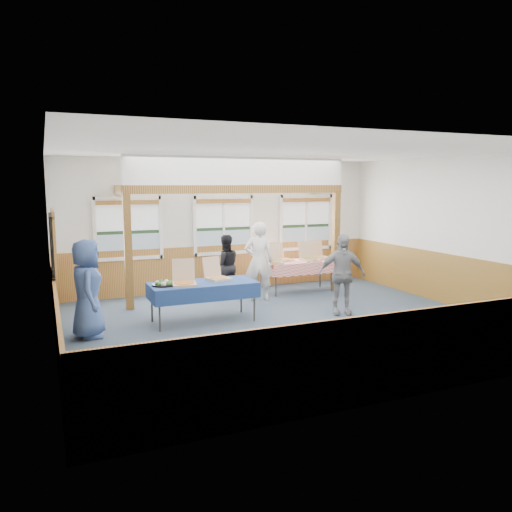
{
  "coord_description": "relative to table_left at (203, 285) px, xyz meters",
  "views": [
    {
      "loc": [
        -4.06,
        -8.13,
        2.6
      ],
      "look_at": [
        -0.18,
        1.0,
        1.17
      ],
      "focal_mm": 35.0,
      "sensor_mm": 36.0,
      "label": 1
    }
  ],
  "objects": [
    {
      "name": "floor",
      "position": [
        1.36,
        -0.79,
        -0.7
      ],
      "size": [
        8.0,
        8.0,
        0.0
      ],
      "primitive_type": "plane",
      "color": "#2B3746",
      "rests_on": "ground"
    },
    {
      "name": "ceiling",
      "position": [
        1.36,
        -0.79,
        2.5
      ],
      "size": [
        8.0,
        8.0,
        0.0
      ],
      "primitive_type": "plane",
      "rotation": [
        3.14,
        0.0,
        0.0
      ],
      "color": "white",
      "rests_on": "wall_back"
    },
    {
      "name": "wall_back",
      "position": [
        1.36,
        2.71,
        0.9
      ],
      "size": [
        8.0,
        0.0,
        8.0
      ],
      "primitive_type": "plane",
      "rotation": [
        1.57,
        0.0,
        0.0
      ],
      "color": "silver",
      "rests_on": "floor"
    },
    {
      "name": "wall_front",
      "position": [
        1.36,
        -4.29,
        0.9
      ],
      "size": [
        8.0,
        0.0,
        8.0
      ],
      "primitive_type": "plane",
      "rotation": [
        -1.57,
        0.0,
        0.0
      ],
      "color": "silver",
      "rests_on": "floor"
    },
    {
      "name": "wall_left",
      "position": [
        -2.64,
        -0.79,
        0.9
      ],
      "size": [
        0.0,
        8.0,
        8.0
      ],
      "primitive_type": "plane",
      "rotation": [
        1.57,
        0.0,
        1.57
      ],
      "color": "silver",
      "rests_on": "floor"
    },
    {
      "name": "wall_right",
      "position": [
        5.36,
        -0.79,
        0.9
      ],
      "size": [
        0.0,
        8.0,
        8.0
      ],
      "primitive_type": "plane",
      "rotation": [
        1.57,
        0.0,
        -1.57
      ],
      "color": "silver",
      "rests_on": "floor"
    },
    {
      "name": "wainscot_back",
      "position": [
        1.36,
        2.68,
        -0.15
      ],
      "size": [
        7.98,
        0.05,
        1.1
      ],
      "primitive_type": "cube",
      "color": "brown",
      "rests_on": "floor"
    },
    {
      "name": "wainscot_front",
      "position": [
        1.36,
        -4.27,
        -0.15
      ],
      "size": [
        7.98,
        0.05,
        1.1
      ],
      "primitive_type": "cube",
      "color": "brown",
      "rests_on": "floor"
    },
    {
      "name": "wainscot_left",
      "position": [
        -2.62,
        -0.79,
        -0.15
      ],
      "size": [
        0.05,
        6.98,
        1.1
      ],
      "primitive_type": "cube",
      "color": "brown",
      "rests_on": "floor"
    },
    {
      "name": "wainscot_right",
      "position": [
        5.33,
        -0.79,
        -0.15
      ],
      "size": [
        0.05,
        6.98,
        1.1
      ],
      "primitive_type": "cube",
      "color": "brown",
      "rests_on": "floor"
    },
    {
      "name": "cased_opening",
      "position": [
        -2.6,
        0.11,
        0.35
      ],
      "size": [
        0.06,
        1.3,
        2.1
      ],
      "primitive_type": "cube",
      "color": "#383838",
      "rests_on": "wall_left"
    },
    {
      "name": "window_left",
      "position": [
        -0.94,
        2.66,
        0.97
      ],
      "size": [
        1.56,
        0.1,
        1.46
      ],
      "color": "white",
      "rests_on": "wall_back"
    },
    {
      "name": "window_mid",
      "position": [
        1.36,
        2.66,
        0.97
      ],
      "size": [
        1.56,
        0.1,
        1.46
      ],
      "color": "white",
      "rests_on": "wall_back"
    },
    {
      "name": "window_right",
      "position": [
        3.66,
        2.66,
        0.97
      ],
      "size": [
        1.56,
        0.1,
        1.46
      ],
      "color": "white",
      "rests_on": "wall_back"
    },
    {
      "name": "post_left",
      "position": [
        -1.14,
        1.51,
        0.5
      ],
      "size": [
        0.15,
        0.15,
        2.4
      ],
      "primitive_type": "cube",
      "color": "#522B12",
      "rests_on": "floor"
    },
    {
      "name": "post_right",
      "position": [
        3.86,
        1.51,
        0.5
      ],
      "size": [
        0.15,
        0.15,
        2.4
      ],
      "primitive_type": "cube",
      "color": "#522B12",
      "rests_on": "floor"
    },
    {
      "name": "cross_beam",
      "position": [
        1.36,
        1.51,
        1.79
      ],
      "size": [
        5.15,
        0.18,
        0.18
      ],
      "primitive_type": "cube",
      "color": "#522B12",
      "rests_on": "post_left"
    },
    {
      "name": "table_left",
      "position": [
        0.0,
        0.0,
        0.0
      ],
      "size": [
        2.18,
        1.64,
        0.76
      ],
      "rotation": [
        0.0,
        0.0,
        0.39
      ],
      "color": "#383838",
      "rests_on": "floor"
    },
    {
      "name": "table_right",
      "position": [
        2.94,
        1.66,
        -0.01
      ],
      "size": [
        1.81,
        1.08,
        0.76
      ],
      "rotation": [
        0.0,
        0.0,
        -0.2
      ],
      "color": "#383838",
      "rests_on": "floor"
    },
    {
      "name": "pizza_box_a",
      "position": [
        -0.39,
        -0.11,
        0.12
      ],
      "size": [
        0.52,
        0.59,
        0.46
      ],
      "rotation": [
        0.0,
        0.0,
        -0.21
      ],
      "color": "#CFA98A",
      "rests_on": "table_left"
    },
    {
      "name": "pizza_box_b",
      "position": [
        0.34,
        0.16,
        0.12
      ],
      "size": [
        0.5,
        0.56,
        0.43
      ],
      "rotation": [
        0.0,
        0.0,
        0.26
      ],
      "color": "#CFA98A",
      "rests_on": "table_left"
    },
    {
      "name": "pizza_box_c",
      "position": [
        2.2,
        1.56,
        0.12
      ],
      "size": [
        0.5,
        0.57,
        0.44
      ],
      "rotation": [
        0.0,
        0.0,
        -0.22
      ],
      "color": "#CFA98A",
      "rests_on": "table_right"
    },
    {
      "name": "pizza_box_d",
      "position": [
        2.58,
        1.85,
        0.12
      ],
      "size": [
        0.49,
        0.55,
        0.42
      ],
      "rotation": [
        0.0,
        0.0,
        0.27
      ],
      "color": "#CFA98A",
      "rests_on": "table_right"
    },
    {
      "name": "pizza_box_e",
      "position": [
        3.19,
        1.58,
        0.12
      ],
      "size": [
        0.42,
        0.51,
        0.45
      ],
      "rotation": [
        0.0,
        0.0,
        -0.02
      ],
      "color": "#CFA98A",
      "rests_on": "table_right"
    },
    {
      "name": "pizza_box_f",
      "position": [
        3.59,
        1.8,
        0.12
      ],
      "size": [
        0.42,
        0.5,
        0.43
      ],
      "rotation": [
        0.0,
        0.0,
        0.05
      ],
      "color": "#CFA98A",
      "rests_on": "table_right"
    },
    {
      "name": "veggie_tray",
      "position": [
        -0.75,
        0.0,
        0.08
      ],
      "size": [
        0.42,
        0.42,
        0.1
      ],
      "color": "black",
      "rests_on": "table_left"
    },
    {
      "name": "drink_glass",
      "position": [
        3.79,
        1.41,
        0.13
      ],
      "size": [
        0.07,
        0.07,
        0.15
      ],
      "primitive_type": "cylinder",
      "color": "#8C5617",
      "rests_on": "table_right"
    },
    {
      "name": "woman_white",
      "position": [
        1.68,
        1.23,
        0.18
      ],
      "size": [
        0.76,
        0.63,
        1.78
      ],
      "primitive_type": "imported",
      "rotation": [
        0.0,
        0.0,
        2.78
      ],
      "color": "silver",
      "rests_on": "floor"
    },
    {
      "name": "woman_black",
      "position": [
        1.1,
        1.85,
        0.02
      ],
      "size": [
        0.74,
        0.59,
        1.45
      ],
      "primitive_type": "imported",
      "rotation": [
        0.0,
        0.0,
        3.07
      ],
      "color": "black",
      "rests_on": "floor"
    },
    {
      "name": "man_blue",
      "position": [
        -2.1,
        -0.19,
        0.14
      ],
      "size": [
        0.58,
        0.85,
        1.69
      ],
      "primitive_type": "imported",
      "rotation": [
        0.0,
        0.0,
        1.52
      ],
      "color": "#354E86",
      "rests_on": "floor"
    },
    {
      "name": "person_grey",
      "position": [
        2.72,
        -0.55,
        0.11
      ],
      "size": [
        1.03,
        0.69,
        1.62
      ],
      "primitive_type": "imported",
      "rotation": [
        0.0,
        0.0,
        -0.34
      ],
      "color": "gray",
      "rests_on": "floor"
    }
  ]
}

